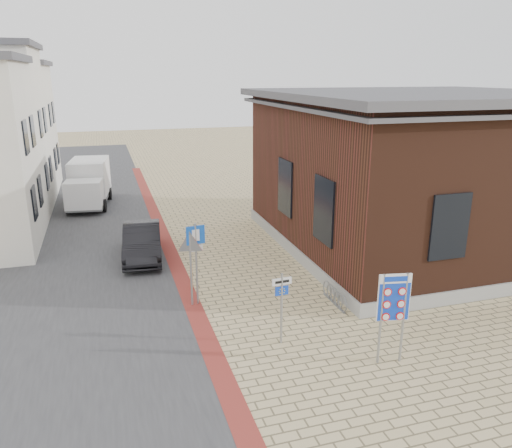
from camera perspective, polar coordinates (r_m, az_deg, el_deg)
ground at (r=14.71m, az=3.14°, el=-13.97°), size 120.00×120.00×0.00m
road_strip at (r=27.88m, az=-18.57°, el=0.30°), size 7.00×60.00×0.02m
curb_strip at (r=23.22m, az=-10.09°, el=-2.31°), size 0.60×40.00×0.02m
brick_building at (r=23.48m, az=18.28°, el=6.08°), size 13.00×13.00×6.80m
bike_rack at (r=17.32m, az=8.95°, el=-8.18°), size 0.08×1.80×0.60m
sedan at (r=21.61m, az=-12.88°, el=-1.96°), size 1.91×4.49×1.44m
box_truck at (r=30.92m, az=-18.59°, el=4.45°), size 2.60×5.23×2.63m
border_sign at (r=13.69m, az=15.47°, el=-8.35°), size 0.87×0.21×2.58m
essen_sign at (r=14.31m, az=2.95°, el=-8.48°), size 0.59×0.08×2.17m
parking_sign at (r=16.55m, az=-6.87°, el=-2.85°), size 0.63×0.14×2.87m
yield_sign at (r=16.49m, az=-7.53°, el=-2.99°), size 0.91×0.24×2.58m
bollard at (r=18.21m, az=-7.40°, el=-6.06°), size 0.10×0.10×0.98m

